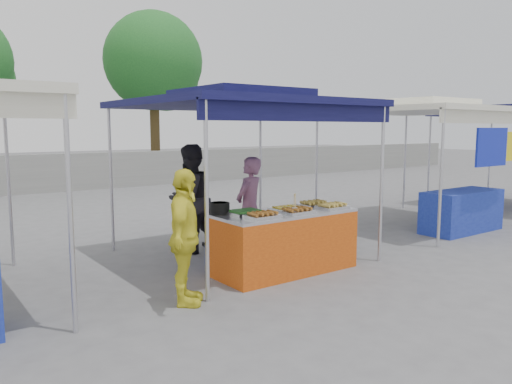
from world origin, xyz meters
TOP-DOWN VIEW (x-y plane):
  - ground_plane at (0.00, 0.00)m, footprint 80.00×80.00m
  - back_wall at (0.00, 11.00)m, footprint 40.00×0.25m
  - main_canopy at (0.00, 0.97)m, footprint 3.20×3.20m
  - neighbor_stall_right at (4.50, 0.57)m, footprint 3.20×3.20m
  - tree_2 at (4.13, 12.66)m, footprint 3.73×3.71m
  - vendor_table at (0.00, -0.10)m, footprint 2.00×0.80m
  - food_tray_fl at (-0.59, -0.34)m, footprint 0.42×0.30m
  - food_tray_fm at (-0.01, -0.34)m, footprint 0.42×0.30m
  - food_tray_fr at (0.65, -0.34)m, footprint 0.42×0.30m
  - food_tray_bl at (-0.62, -0.01)m, footprint 0.42×0.30m
  - food_tray_bm at (0.04, -0.04)m, footprint 0.42×0.30m
  - food_tray_br at (0.60, -0.00)m, footprint 0.42×0.30m
  - cooking_pot at (-0.84, 0.27)m, footprint 0.27×0.27m
  - skewer_cup at (-0.07, -0.36)m, footprint 0.08×0.08m
  - wok_burner at (1.15, 0.10)m, footprint 0.49×0.49m
  - crate_left at (-0.49, 0.67)m, footprint 0.51×0.36m
  - crate_right at (0.32, 0.54)m, footprint 0.54×0.38m
  - crate_stacked at (0.32, 0.54)m, footprint 0.50×0.35m
  - vendor_woman at (0.06, 0.86)m, footprint 0.67×0.57m
  - helper_man at (-0.52, 1.68)m, footprint 1.01×0.90m
  - customer_person at (-1.75, -0.43)m, footprint 0.84×0.95m

SIDE VIEW (x-z plane):
  - ground_plane at x=0.00m, z-range 0.00..0.00m
  - crate_left at x=-0.49m, z-range 0.00..0.31m
  - crate_right at x=0.32m, z-range 0.00..0.32m
  - vendor_table at x=0.00m, z-range 0.00..0.85m
  - crate_stacked at x=0.32m, z-range 0.32..0.62m
  - wok_burner at x=1.15m, z-range 0.08..0.90m
  - back_wall at x=0.00m, z-range 0.00..1.20m
  - customer_person at x=-1.75m, z-range 0.00..1.55m
  - vendor_woman at x=0.06m, z-range 0.00..1.56m
  - helper_man at x=-0.52m, z-range 0.00..1.74m
  - food_tray_fl at x=-0.59m, z-range 0.85..0.92m
  - food_tray_fm at x=-0.01m, z-range 0.85..0.92m
  - food_tray_fr at x=0.65m, z-range 0.85..0.92m
  - food_tray_bl at x=-0.62m, z-range 0.85..0.92m
  - food_tray_bm at x=0.04m, z-range 0.85..0.92m
  - food_tray_br at x=0.60m, z-range 0.85..0.92m
  - skewer_cup at x=-0.07m, z-range 0.85..0.94m
  - cooking_pot at x=-0.84m, z-range 0.85..1.01m
  - neighbor_stall_right at x=4.50m, z-range 0.32..2.89m
  - main_canopy at x=0.00m, z-range 1.08..3.65m
  - tree_2 at x=4.13m, z-range 1.17..7.56m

